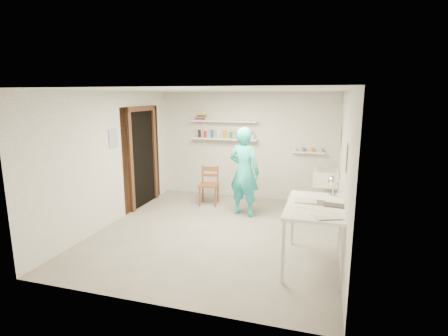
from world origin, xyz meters
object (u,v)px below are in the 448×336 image
(man, at_px, (244,172))
(desk_lamp, at_px, (334,181))
(wall_clock, at_px, (244,155))
(work_table, at_px, (315,235))
(wooden_chair, at_px, (209,185))
(belfast_sink, at_px, (326,177))

(man, relative_size, desk_lamp, 10.63)
(desk_lamp, bearing_deg, man, 142.64)
(wall_clock, relative_size, work_table, 0.24)
(wooden_chair, distance_m, desk_lamp, 3.10)
(belfast_sink, xyz_separation_m, man, (-1.52, -0.70, 0.17))
(wooden_chair, distance_m, work_table, 3.19)
(wall_clock, xyz_separation_m, work_table, (1.47, -1.98, -0.72))
(wall_clock, relative_size, desk_lamp, 1.91)
(wooden_chair, bearing_deg, man, -35.52)
(wall_clock, bearing_deg, work_table, -36.96)
(wall_clock, distance_m, wooden_chair, 1.13)
(wall_clock, bearing_deg, desk_lamp, -24.35)
(wall_clock, height_order, work_table, wall_clock)
(belfast_sink, bearing_deg, man, -155.25)
(wall_clock, height_order, wooden_chair, wall_clock)
(man, distance_m, work_table, 2.30)
(belfast_sink, height_order, wall_clock, wall_clock)
(man, bearing_deg, wall_clock, -57.28)
(man, bearing_deg, work_table, 144.97)
(wall_clock, distance_m, desk_lamp, 2.23)
(belfast_sink, xyz_separation_m, wall_clock, (-1.58, -0.49, 0.46))
(desk_lamp, bearing_deg, wall_clock, 139.28)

